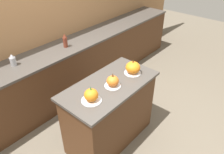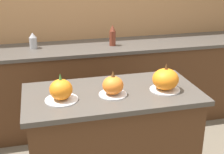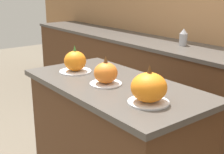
# 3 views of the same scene
# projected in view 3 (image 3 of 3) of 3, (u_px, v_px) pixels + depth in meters

# --- Properties ---
(kitchen_island) EXTENTS (1.24, 0.63, 0.92)m
(kitchen_island) POSITION_uv_depth(u_px,v_px,m) (113.00, 149.00, 2.05)
(kitchen_island) COLOR #4C2D19
(kitchen_island) RESTS_ON ground_plane
(back_counter) EXTENTS (6.00, 0.60, 0.93)m
(back_counter) POSITION_uv_depth(u_px,v_px,m) (221.00, 106.00, 2.76)
(back_counter) COLOR #4C2D19
(back_counter) RESTS_ON ground_plane
(pumpkin_cake_left) EXTENTS (0.22, 0.22, 0.19)m
(pumpkin_cake_left) POSITION_uv_depth(u_px,v_px,m) (75.00, 62.00, 2.14)
(pumpkin_cake_left) COLOR silver
(pumpkin_cake_left) RESTS_ON kitchen_island
(pumpkin_cake_center) EXTENTS (0.20, 0.20, 0.18)m
(pumpkin_cake_center) POSITION_uv_depth(u_px,v_px,m) (106.00, 74.00, 1.87)
(pumpkin_cake_center) COLOR silver
(pumpkin_cake_center) RESTS_ON kitchen_island
(pumpkin_cake_right) EXTENTS (0.22, 0.22, 0.20)m
(pumpkin_cake_right) POSITION_uv_depth(u_px,v_px,m) (149.00, 88.00, 1.58)
(pumpkin_cake_right) COLOR silver
(pumpkin_cake_right) RESTS_ON kitchen_island
(bottle_short) EXTENTS (0.08, 0.08, 0.17)m
(bottle_short) POSITION_uv_depth(u_px,v_px,m) (183.00, 37.00, 3.03)
(bottle_short) COLOR #99999E
(bottle_short) RESTS_ON back_counter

